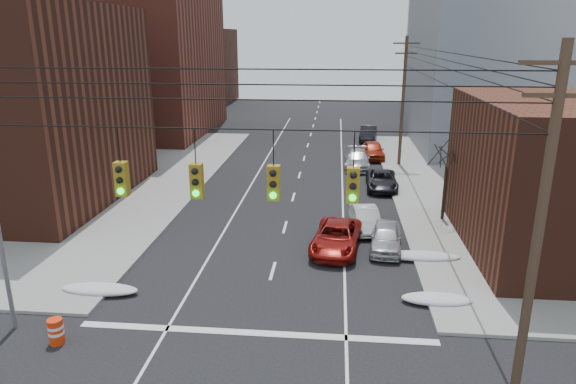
% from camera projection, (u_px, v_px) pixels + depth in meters
% --- Properties ---
extents(building_brick_far, '(22.00, 18.00, 12.00)m').
position_uv_depth(building_brick_far, '(162.00, 67.00, 84.68)').
color(building_brick_far, '#4B2216').
rests_on(building_brick_far, ground).
extents(building_office, '(22.00, 20.00, 25.00)m').
position_uv_depth(building_office, '(536.00, 19.00, 49.90)').
color(building_office, gray).
rests_on(building_office, ground).
extents(building_glass, '(20.00, 18.00, 22.00)m').
position_uv_depth(building_glass, '(483.00, 35.00, 74.91)').
color(building_glass, gray).
rests_on(building_glass, ground).
extents(utility_pole_right, '(2.20, 0.28, 11.00)m').
position_uv_depth(utility_pole_right, '(538.00, 236.00, 14.07)').
color(utility_pole_right, '#473323').
rests_on(utility_pole_right, ground).
extents(utility_pole_far, '(2.20, 0.28, 11.00)m').
position_uv_depth(utility_pole_far, '(403.00, 100.00, 43.57)').
color(utility_pole_far, '#473323').
rests_on(utility_pole_far, ground).
extents(traffic_signals, '(17.00, 0.42, 2.02)m').
position_uv_depth(traffic_signals, '(235.00, 180.00, 14.39)').
color(traffic_signals, black).
rests_on(traffic_signals, ground).
extents(bare_tree, '(2.09, 2.20, 4.93)m').
position_uv_depth(bare_tree, '(445.00, 185.00, 31.17)').
color(bare_tree, black).
rests_on(bare_tree, ground).
extents(snow_nw, '(3.50, 1.08, 0.42)m').
position_uv_depth(snow_nw, '(100.00, 289.00, 22.84)').
color(snow_nw, silver).
rests_on(snow_nw, ground).
extents(snow_ne, '(3.00, 1.08, 0.42)m').
position_uv_depth(snow_ne, '(437.00, 299.00, 21.99)').
color(snow_ne, silver).
rests_on(snow_ne, ground).
extents(snow_east_far, '(4.00, 1.08, 0.42)m').
position_uv_depth(snow_east_far, '(421.00, 256.00, 26.27)').
color(snow_east_far, silver).
rests_on(snow_east_far, ground).
extents(red_pickup, '(3.03, 5.41, 1.43)m').
position_uv_depth(red_pickup, '(336.00, 237.00, 27.37)').
color(red_pickup, maroon).
rests_on(red_pickup, ground).
extents(parked_car_a, '(2.07, 4.24, 1.39)m').
position_uv_depth(parked_car_a, '(386.00, 237.00, 27.41)').
color(parked_car_a, '#B8B9BD').
rests_on(parked_car_a, ground).
extents(parked_car_b, '(1.93, 4.16, 1.32)m').
position_uv_depth(parked_car_b, '(366.00, 219.00, 30.27)').
color(parked_car_b, silver).
rests_on(parked_car_b, ground).
extents(parked_car_c, '(2.32, 4.87, 1.34)m').
position_uv_depth(parked_car_c, '(382.00, 180.00, 38.29)').
color(parked_car_c, black).
rests_on(parked_car_c, ground).
extents(parked_car_d, '(2.32, 5.33, 1.52)m').
position_uv_depth(parked_car_d, '(357.00, 159.00, 44.28)').
color(parked_car_d, '#A1A2A6').
rests_on(parked_car_d, ground).
extents(parked_car_e, '(2.06, 4.71, 1.58)m').
position_uv_depth(parked_car_e, '(373.00, 150.00, 47.72)').
color(parked_car_e, '#9C240E').
rests_on(parked_car_e, ground).
extents(parked_car_f, '(2.19, 4.96, 1.58)m').
position_uv_depth(parked_car_f, '(368.00, 133.00, 55.83)').
color(parked_car_f, black).
rests_on(parked_car_f, ground).
extents(lot_car_a, '(3.93, 1.77, 1.25)m').
position_uv_depth(lot_car_a, '(92.00, 188.00, 35.85)').
color(lot_car_a, silver).
rests_on(lot_car_a, sidewalk_nw).
extents(lot_car_b, '(5.45, 4.09, 1.38)m').
position_uv_depth(lot_car_b, '(122.00, 162.00, 43.11)').
color(lot_car_b, '#B0B0B5').
rests_on(lot_car_b, sidewalk_nw).
extents(lot_car_c, '(5.57, 2.65, 1.57)m').
position_uv_depth(lot_car_c, '(22.00, 195.00, 33.95)').
color(lot_car_c, black).
rests_on(lot_car_c, sidewalk_nw).
extents(lot_car_d, '(4.45, 3.13, 1.41)m').
position_uv_depth(lot_car_d, '(59.00, 180.00, 37.59)').
color(lot_car_d, '#A3A3A7').
rests_on(lot_car_d, sidewalk_nw).
extents(construction_barrel, '(0.71, 0.71, 0.99)m').
position_uv_depth(construction_barrel, '(56.00, 331.00, 19.08)').
color(construction_barrel, red).
rests_on(construction_barrel, ground).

